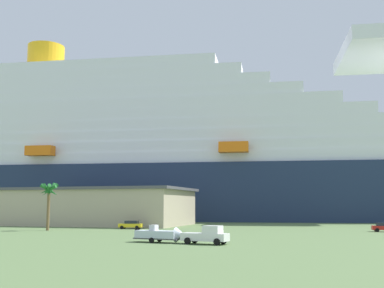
% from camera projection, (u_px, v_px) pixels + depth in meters
% --- Properties ---
extents(ground_plane, '(600.00, 600.00, 0.00)m').
position_uv_depth(ground_plane, '(215.00, 226.00, 104.49)').
color(ground_plane, '#567042').
extents(cruise_ship, '(285.07, 51.54, 66.65)m').
position_uv_depth(cruise_ship, '(140.00, 159.00, 150.40)').
color(cruise_ship, '#1E2D4C').
rests_on(cruise_ship, ground_plane).
extents(terminal_building, '(43.77, 26.20, 8.49)m').
position_uv_depth(terminal_building, '(98.00, 207.00, 110.78)').
color(terminal_building, '#B7A88C').
rests_on(terminal_building, ground_plane).
extents(pickup_truck, '(5.90, 3.20, 2.20)m').
position_uv_depth(pickup_truck, '(207.00, 235.00, 56.23)').
color(pickup_truck, white).
rests_on(pickup_truck, ground_plane).
extents(small_boat_on_trailer, '(7.68, 3.27, 2.15)m').
position_uv_depth(small_boat_on_trailer, '(163.00, 235.00, 58.74)').
color(small_boat_on_trailer, '#595960').
rests_on(small_boat_on_trailer, ground_plane).
extents(palm_tree, '(3.54, 3.57, 8.77)m').
position_uv_depth(palm_tree, '(49.00, 193.00, 87.59)').
color(palm_tree, brown).
rests_on(palm_tree, ground_plane).
extents(parked_car_yellow_taxi, '(4.67, 2.51, 1.58)m').
position_uv_depth(parked_car_yellow_taxi, '(131.00, 225.00, 92.24)').
color(parked_car_yellow_taxi, yellow).
rests_on(parked_car_yellow_taxi, ground_plane).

